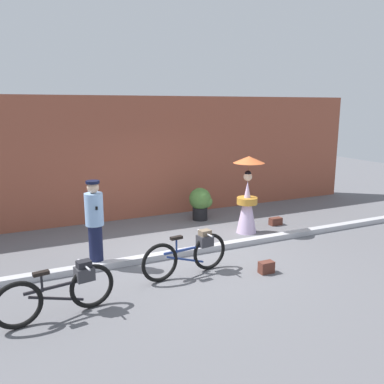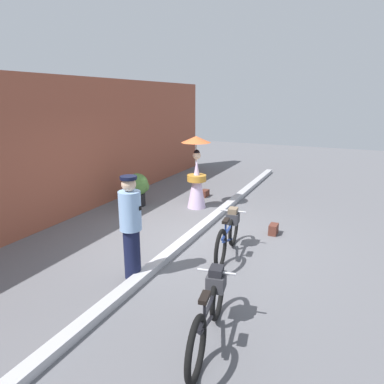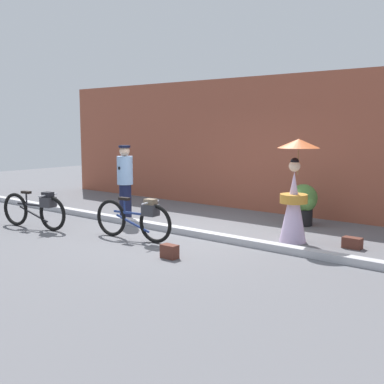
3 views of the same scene
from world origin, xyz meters
name	(u,v)px [view 1 (image 1 of 3)]	position (x,y,z in m)	size (l,w,h in m)	color
ground_plane	(186,255)	(0.00, 0.00, 0.00)	(30.00, 30.00, 0.00)	slate
building_wall	(136,158)	(0.00, 3.30, 1.63)	(14.00, 0.40, 3.25)	brown
sidewalk_curb	(186,252)	(0.00, 0.00, 0.06)	(14.00, 0.20, 0.12)	#B2B2B7
bicycle_near_officer	(189,253)	(-0.36, -0.92, 0.41)	(1.72, 0.48, 0.78)	black
bicycle_far_side	(62,290)	(-2.65, -1.49, 0.40)	(1.73, 0.48, 0.77)	black
person_officer	(95,222)	(-1.80, 0.18, 0.88)	(0.34, 0.38, 1.66)	#141938
person_with_parasol	(247,196)	(1.94, 0.76, 0.90)	(0.74, 0.74, 1.84)	silver
potted_plant_by_door	(201,202)	(1.42, 2.21, 0.49)	(0.60, 0.59, 0.87)	black
backpack_on_pavement	(266,267)	(0.94, -1.47, 0.11)	(0.27, 0.16, 0.22)	#592D23
backpack_spare	(276,221)	(2.94, 0.95, 0.10)	(0.32, 0.18, 0.19)	#592D23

